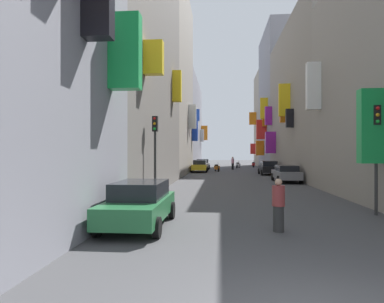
# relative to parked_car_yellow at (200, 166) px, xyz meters

# --- Properties ---
(ground_plane) EXTENTS (140.00, 140.00, 0.00)m
(ground_plane) POSITION_rel_parked_car_yellow_xyz_m (3.86, -6.14, -0.76)
(ground_plane) COLOR #424244
(building_left_mid_a) EXTENTS (6.92, 16.52, 16.38)m
(building_left_mid_a) POSITION_rel_parked_car_yellow_xyz_m (-4.14, -19.43, 7.43)
(building_left_mid_a) COLOR slate
(building_left_mid_a) RESTS_ON ground
(building_left_mid_b) EXTENTS (7.10, 14.71, 20.44)m
(building_left_mid_b) POSITION_rel_parked_car_yellow_xyz_m (-4.14, -3.81, 9.45)
(building_left_mid_b) COLOR gray
(building_left_mid_b) RESTS_ON ground
(building_left_mid_c) EXTENTS (7.21, 20.31, 13.93)m
(building_left_mid_c) POSITION_rel_parked_car_yellow_xyz_m (-4.14, 13.71, 6.20)
(building_left_mid_c) COLOR gray
(building_left_mid_c) RESTS_ON ground
(building_right_mid_a) EXTENTS (7.17, 19.61, 14.90)m
(building_right_mid_a) POSITION_rel_parked_car_yellow_xyz_m (11.85, -6.95, 6.68)
(building_right_mid_a) COLOR gray
(building_right_mid_a) RESTS_ON ground
(building_right_mid_b) EXTENTS (7.35, 12.92, 20.08)m
(building_right_mid_b) POSITION_rel_parked_car_yellow_xyz_m (11.84, 9.30, 9.27)
(building_right_mid_b) COLOR gray
(building_right_mid_b) RESTS_ON ground
(building_right_mid_c) EXTENTS (7.24, 8.09, 16.33)m
(building_right_mid_c) POSITION_rel_parked_car_yellow_xyz_m (11.85, 19.81, 7.40)
(building_right_mid_c) COLOR #9E9384
(building_right_mid_c) RESTS_ON ground
(parked_car_yellow) EXTENTS (1.90, 4.47, 1.45)m
(parked_car_yellow) POSITION_rel_parked_car_yellow_xyz_m (0.00, 0.00, 0.00)
(parked_car_yellow) COLOR gold
(parked_car_yellow) RESTS_ON ground
(parked_car_black) EXTENTS (1.89, 4.14, 1.47)m
(parked_car_black) POSITION_rel_parked_car_yellow_xyz_m (7.62, -4.41, 0.01)
(parked_car_black) COLOR black
(parked_car_black) RESTS_ON ground
(parked_car_green) EXTENTS (1.90, 4.21, 1.44)m
(parked_car_green) POSITION_rel_parked_car_yellow_xyz_m (-0.10, -29.98, -0.01)
(parked_car_green) COLOR #236638
(parked_car_green) RESTS_ON ground
(parked_car_grey) EXTENTS (1.86, 4.46, 1.35)m
(parked_car_grey) POSITION_rel_parked_car_yellow_xyz_m (7.78, -13.16, -0.04)
(parked_car_grey) COLOR slate
(parked_car_grey) RESTS_ON ground
(parked_car_silver) EXTENTS (1.99, 4.21, 1.42)m
(parked_car_silver) POSITION_rel_parked_car_yellow_xyz_m (-0.03, 6.71, -0.01)
(parked_car_silver) COLOR #B7B7BC
(parked_car_silver) RESTS_ON ground
(scooter_red) EXTENTS (0.65, 1.95, 1.13)m
(scooter_red) POSITION_rel_parked_car_yellow_xyz_m (7.79, 13.51, -0.30)
(scooter_red) COLOR red
(scooter_red) RESTS_ON ground
(scooter_orange) EXTENTS (0.75, 1.95, 1.13)m
(scooter_orange) POSITION_rel_parked_car_yellow_xyz_m (2.05, 1.47, -0.30)
(scooter_orange) COLOR orange
(scooter_orange) RESTS_ON ground
(scooter_white) EXTENTS (0.75, 1.88, 1.13)m
(scooter_white) POSITION_rel_parked_car_yellow_xyz_m (5.17, 10.47, -0.30)
(scooter_white) COLOR silver
(scooter_white) RESTS_ON ground
(pedestrian_crossing) EXTENTS (0.44, 0.44, 1.79)m
(pedestrian_crossing) POSITION_rel_parked_car_yellow_xyz_m (4.19, 5.76, 0.13)
(pedestrian_crossing) COLOR black
(pedestrian_crossing) RESTS_ON ground
(pedestrian_near_left) EXTENTS (0.54, 0.54, 1.60)m
(pedestrian_near_left) POSITION_rel_parked_car_yellow_xyz_m (4.26, -30.35, 0.03)
(pedestrian_near_left) COLOR #2D2D2D
(pedestrian_near_left) RESTS_ON ground
(traffic_light_near_corner) EXTENTS (0.26, 0.34, 4.18)m
(traffic_light_near_corner) POSITION_rel_parked_car_yellow_xyz_m (8.43, -27.32, 2.09)
(traffic_light_near_corner) COLOR #2D2D2D
(traffic_light_near_corner) RESTS_ON ground
(traffic_light_far_corner) EXTENTS (0.26, 0.34, 4.17)m
(traffic_light_far_corner) POSITION_rel_parked_car_yellow_xyz_m (-0.70, -24.39, 2.09)
(traffic_light_far_corner) COLOR #2D2D2D
(traffic_light_far_corner) RESTS_ON ground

